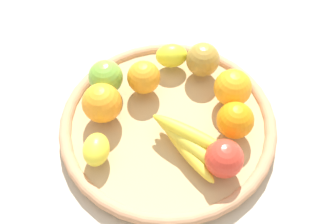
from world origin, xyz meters
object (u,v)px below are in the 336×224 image
(orange_2, at_px, (144,77))
(orange_3, at_px, (233,88))
(apple_0, at_px, (203,60))
(lemon_0, at_px, (172,56))
(apple_1, at_px, (224,159))
(orange_0, at_px, (235,120))
(banana_bunch, at_px, (188,142))
(apple_2, at_px, (106,77))
(lemon_1, at_px, (96,149))
(orange_1, at_px, (102,103))

(orange_2, xyz_separation_m, orange_3, (-0.10, -0.16, 0.00))
(apple_0, bearing_deg, lemon_0, 48.99)
(apple_0, bearing_deg, apple_1, 163.42)
(orange_0, distance_m, apple_0, 0.17)
(banana_bunch, xyz_separation_m, apple_2, (0.21, 0.10, 0.01))
(orange_0, xyz_separation_m, apple_0, (0.17, -0.01, 0.00))
(lemon_1, bearing_deg, apple_1, -118.58)
(apple_2, relative_size, orange_1, 0.92)
(banana_bunch, distance_m, lemon_1, 0.17)
(orange_0, relative_size, lemon_0, 1.02)
(lemon_1, height_order, orange_2, orange_2)
(orange_3, bearing_deg, apple_1, 146.55)
(lemon_1, relative_size, lemon_0, 0.93)
(banana_bunch, bearing_deg, lemon_1, 72.55)
(apple_2, xyz_separation_m, lemon_0, (0.01, -0.16, -0.01))
(orange_3, bearing_deg, banana_bunch, 119.59)
(orange_1, distance_m, lemon_0, 0.20)
(apple_2, xyz_separation_m, orange_1, (-0.07, 0.03, 0.00))
(orange_3, relative_size, lemon_0, 1.09)
(apple_0, relative_size, lemon_0, 1.04)
(orange_0, bearing_deg, lemon_1, 80.01)
(apple_0, bearing_deg, apple_2, 81.22)
(lemon_1, relative_size, apple_0, 0.90)
(orange_1, xyz_separation_m, apple_1, (-0.20, -0.17, -0.00))
(banana_bunch, xyz_separation_m, apple_1, (-0.06, -0.04, 0.01))
(orange_3, bearing_deg, orange_1, 76.11)
(lemon_1, bearing_deg, orange_1, -23.97)
(apple_2, distance_m, lemon_0, 0.16)
(orange_1, bearing_deg, apple_2, -22.42)
(apple_2, xyz_separation_m, orange_2, (-0.03, -0.07, -0.00))
(orange_3, xyz_separation_m, lemon_0, (0.14, 0.08, -0.01))
(orange_2, bearing_deg, orange_3, -122.39)
(orange_1, relative_size, orange_2, 1.13)
(apple_2, xyz_separation_m, apple_0, (-0.03, -0.21, 0.00))
(banana_bunch, relative_size, lemon_1, 2.63)
(orange_0, height_order, apple_1, orange_0)
(orange_1, distance_m, apple_1, 0.26)
(apple_1, relative_size, orange_3, 0.92)
(banana_bunch, relative_size, orange_3, 2.25)
(orange_0, distance_m, orange_2, 0.21)
(apple_2, distance_m, apple_1, 0.30)
(lemon_0, bearing_deg, orange_2, 118.31)
(banana_bunch, height_order, orange_0, orange_0)
(orange_1, relative_size, orange_3, 1.02)
(lemon_1, height_order, apple_0, apple_0)
(orange_0, xyz_separation_m, orange_2, (0.17, 0.13, -0.00))
(orange_3, bearing_deg, apple_2, 60.71)
(apple_2, height_order, apple_1, apple_2)
(orange_3, distance_m, lemon_0, 0.16)
(banana_bunch, relative_size, orange_2, 2.48)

